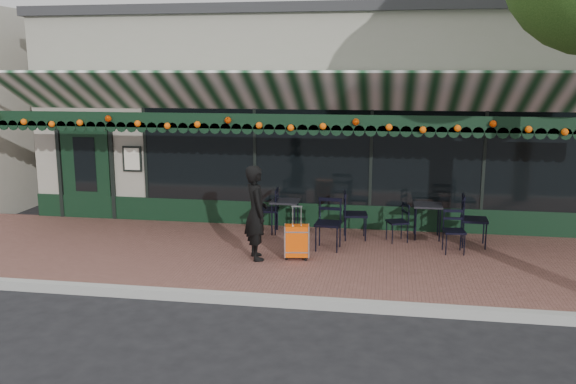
% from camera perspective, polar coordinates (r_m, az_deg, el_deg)
% --- Properties ---
extents(ground, '(80.00, 80.00, 0.00)m').
position_cam_1_polar(ground, '(9.14, -2.25, -10.32)').
color(ground, black).
rests_on(ground, ground).
extents(sidewalk, '(18.00, 4.00, 0.15)m').
position_cam_1_polar(sidewalk, '(10.97, -0.14, -6.16)').
color(sidewalk, brown).
rests_on(sidewalk, ground).
extents(curb, '(18.00, 0.16, 0.15)m').
position_cam_1_polar(curb, '(9.04, -2.36, -10.06)').
color(curb, '#9E9E99').
rests_on(curb, ground).
extents(restaurant_building, '(12.00, 9.60, 4.50)m').
position_cam_1_polar(restaurant_building, '(16.29, 3.30, 7.43)').
color(restaurant_building, gray).
rests_on(restaurant_building, ground).
extents(woman, '(0.60, 0.71, 1.64)m').
position_cam_1_polar(woman, '(10.48, -3.00, -1.94)').
color(woman, black).
rests_on(woman, sidewalk).
extents(suitcase, '(0.44, 0.28, 0.94)m').
position_cam_1_polar(suitcase, '(10.57, 0.83, -4.65)').
color(suitcase, '#EB4D07').
rests_on(suitcase, sidewalk).
extents(cafe_table_a, '(0.54, 0.54, 0.67)m').
position_cam_1_polar(cafe_table_a, '(12.12, 12.93, -1.44)').
color(cafe_table_a, black).
rests_on(cafe_table_a, sidewalk).
extents(cafe_table_b, '(0.54, 0.54, 0.67)m').
position_cam_1_polar(cafe_table_b, '(12.18, -0.28, -1.11)').
color(cafe_table_b, black).
rests_on(cafe_table_b, sidewalk).
extents(chair_a_left, '(0.49, 0.49, 0.75)m').
position_cam_1_polar(chair_a_left, '(11.81, 10.19, -2.81)').
color(chair_a_left, black).
rests_on(chair_a_left, sidewalk).
extents(chair_a_right, '(0.51, 0.51, 0.98)m').
position_cam_1_polar(chair_a_right, '(11.82, 17.03, -2.55)').
color(chair_a_right, black).
rests_on(chair_a_right, sidewalk).
extents(chair_a_front, '(0.43, 0.43, 0.78)m').
position_cam_1_polar(chair_a_front, '(11.30, 15.27, -3.61)').
color(chair_a_front, black).
rests_on(chair_a_front, sidewalk).
extents(chair_b_left, '(0.49, 0.49, 0.92)m').
position_cam_1_polar(chair_b_left, '(12.25, -1.98, -1.71)').
color(chair_b_left, black).
rests_on(chair_b_left, sidewalk).
extents(chair_b_right, '(0.52, 0.52, 0.94)m').
position_cam_1_polar(chair_b_right, '(11.87, 6.31, -2.15)').
color(chair_b_right, black).
rests_on(chair_b_right, sidewalk).
extents(chair_b_front, '(0.50, 0.50, 0.94)m').
position_cam_1_polar(chair_b_front, '(11.12, 3.78, -3.03)').
color(chair_b_front, black).
rests_on(chair_b_front, sidewalk).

